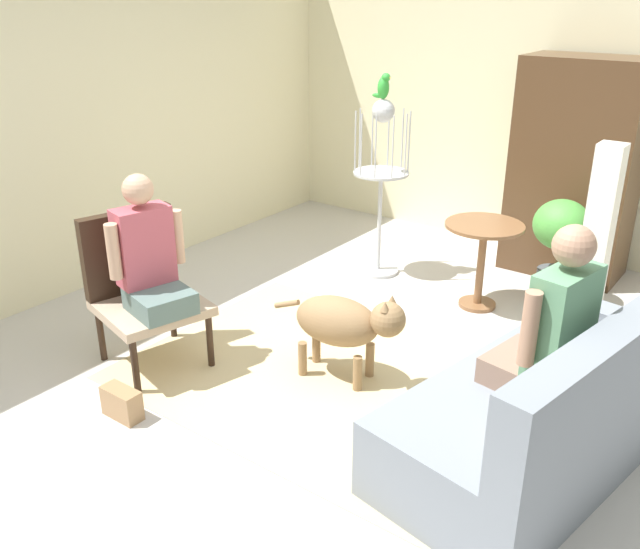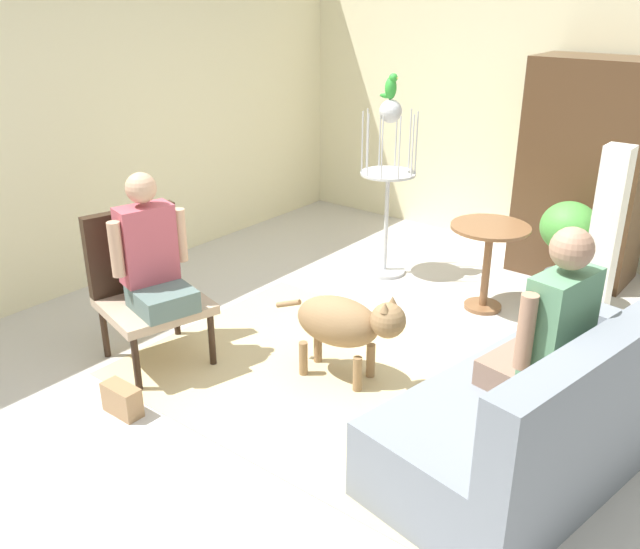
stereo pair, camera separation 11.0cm
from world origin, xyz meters
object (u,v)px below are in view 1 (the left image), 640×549
object	(u,v)px
round_end_table	(482,248)
column_lamp	(597,239)
armchair	(140,280)
armoire_cabinet	(575,169)
couch	(549,411)
person_on_couch	(553,327)
parrot	(384,86)
potted_plant	(560,238)
handbag	(122,403)
bird_cage_stand	(381,177)
person_on_armchair	(148,256)
dog	(344,323)

from	to	relation	value
round_end_table	column_lamp	world-z (taller)	column_lamp
armchair	armoire_cabinet	xyz separation A→B (m)	(1.75, 3.16, 0.35)
couch	person_on_couch	world-z (taller)	person_on_couch
parrot	potted_plant	size ratio (longest dim) A/B	0.24
parrot	handbag	distance (m)	3.11
bird_cage_stand	column_lamp	distance (m)	1.77
person_on_armchair	potted_plant	xyz separation A→B (m)	(1.74, 2.52, -0.24)
potted_plant	armoire_cabinet	world-z (taller)	armoire_cabinet
armchair	person_on_couch	xyz separation A→B (m)	(2.51, 0.48, 0.23)
person_on_armchair	armoire_cabinet	xyz separation A→B (m)	(1.59, 3.20, 0.13)
column_lamp	round_end_table	bearing A→B (deg)	-164.93
dog	handbag	bearing A→B (deg)	-124.93
person_on_armchair	column_lamp	distance (m)	3.09
potted_plant	armchair	bearing A→B (deg)	-127.67
person_on_couch	armchair	bearing A→B (deg)	-169.12
couch	dog	world-z (taller)	couch
armchair	potted_plant	xyz separation A→B (m)	(1.91, 2.47, -0.02)
armchair	dog	distance (m)	1.36
person_on_couch	bird_cage_stand	distance (m)	2.64
person_on_couch	dog	size ratio (longest dim) A/B	1.00
dog	bird_cage_stand	world-z (taller)	bird_cage_stand
armoire_cabinet	handbag	bearing A→B (deg)	-109.16
couch	armchair	size ratio (longest dim) A/B	1.97
person_on_armchair	round_end_table	size ratio (longest dim) A/B	1.25
couch	armchair	world-z (taller)	armchair
couch	parrot	size ratio (longest dim) A/B	9.59
person_on_couch	handbag	bearing A→B (deg)	-152.86
round_end_table	armoire_cabinet	size ratio (longest dim) A/B	0.37
bird_cage_stand	potted_plant	size ratio (longest dim) A/B	1.78
parrot	armoire_cabinet	xyz separation A→B (m)	(1.28, 1.00, -0.68)
couch	person_on_armchair	xyz separation A→B (m)	(-2.39, -0.54, 0.46)
armchair	person_on_couch	world-z (taller)	person_on_couch
armchair	potted_plant	world-z (taller)	armchair
couch	column_lamp	xyz separation A→B (m)	(-0.32, 1.75, 0.36)
couch	handbag	distance (m)	2.36
dog	column_lamp	bearing A→B (deg)	59.49
dog	armoire_cabinet	distance (m)	2.71
person_on_couch	dog	world-z (taller)	person_on_couch
armchair	couch	bearing A→B (deg)	10.94
armoire_cabinet	column_lamp	bearing A→B (deg)	-62.15
armoire_cabinet	handbag	world-z (taller)	armoire_cabinet
person_on_armchair	potted_plant	distance (m)	3.07
dog	armoire_cabinet	size ratio (longest dim) A/B	0.49
bird_cage_stand	column_lamp	xyz separation A→B (m)	(1.75, 0.08, -0.19)
dog	couch	bearing A→B (deg)	-2.37
dog	parrot	xyz separation A→B (m)	(-0.76, 1.62, 1.19)
person_on_couch	column_lamp	bearing A→B (deg)	98.82
couch	potted_plant	world-z (taller)	couch
couch	parrot	xyz separation A→B (m)	(-2.08, 1.67, 1.27)
armchair	column_lamp	world-z (taller)	column_lamp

